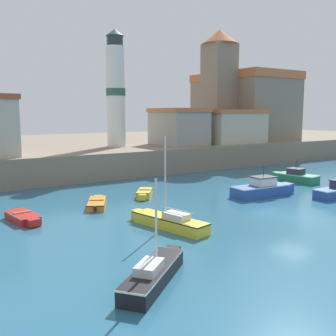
% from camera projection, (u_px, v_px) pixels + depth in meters
% --- Properties ---
extents(ground_plane, '(200.00, 200.00, 0.00)m').
position_uv_depth(ground_plane, '(292.00, 217.00, 26.72)').
color(ground_plane, '#28607F').
extents(quay_seawall, '(120.00, 40.00, 2.86)m').
position_uv_depth(quay_seawall, '(81.00, 150.00, 59.50)').
color(quay_seawall, gray).
rests_on(quay_seawall, ground).
extents(dinghy_yellow_0, '(2.54, 3.04, 0.64)m').
position_uv_depth(dinghy_yellow_0, '(144.00, 193.00, 33.00)').
color(dinghy_yellow_0, yellow).
rests_on(dinghy_yellow_0, ground).
extents(dinghy_red_1, '(1.78, 3.64, 0.62)m').
position_uv_depth(dinghy_red_1, '(23.00, 217.00, 25.55)').
color(dinghy_red_1, red).
rests_on(dinghy_red_1, ground).
extents(motorboat_blue_2, '(6.10, 2.23, 2.58)m').
position_uv_depth(motorboat_blue_2, '(263.00, 189.00, 33.32)').
color(motorboat_blue_2, '#284C9E').
rests_on(motorboat_blue_2, ground).
extents(dinghy_orange_4, '(2.67, 4.01, 0.56)m').
position_uv_depth(dinghy_orange_4, '(97.00, 203.00, 29.65)').
color(dinghy_orange_4, orange).
rests_on(dinghy_orange_4, ground).
extents(sailboat_yellow_5, '(2.51, 5.99, 5.64)m').
position_uv_depth(sailboat_yellow_5, '(169.00, 221.00, 24.06)').
color(sailboat_yellow_5, yellow).
rests_on(sailboat_yellow_5, ground).
extents(sailboat_black_6, '(4.79, 4.16, 4.34)m').
position_uv_depth(sailboat_black_6, '(154.00, 272.00, 16.29)').
color(sailboat_black_6, black).
rests_on(sailboat_black_6, ground).
extents(motorboat_green_7, '(2.33, 4.99, 2.30)m').
position_uv_depth(motorboat_green_7, '(296.00, 177.00, 40.18)').
color(motorboat_green_7, '#237A4C').
rests_on(motorboat_green_7, ground).
extents(church, '(15.07, 15.32, 16.02)m').
position_uv_depth(church, '(241.00, 103.00, 62.58)').
color(church, gray).
rests_on(church, quay_seawall).
extents(lighthouse, '(2.38, 2.38, 14.12)m').
position_uv_depth(lighthouse, '(116.00, 90.00, 48.05)').
color(lighthouse, silver).
rests_on(lighthouse, quay_seawall).
extents(harbor_shed_near_wharf, '(5.66, 7.21, 4.76)m').
position_uv_depth(harbor_shed_near_wharf, '(179.00, 126.00, 51.32)').
color(harbor_shed_near_wharf, gray).
rests_on(harbor_shed_near_wharf, quay_seawall).
extents(harbor_shed_far_end, '(8.93, 5.59, 4.60)m').
position_uv_depth(harbor_shed_far_end, '(232.00, 126.00, 54.39)').
color(harbor_shed_far_end, '#BCB29E').
rests_on(harbor_shed_far_end, quay_seawall).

